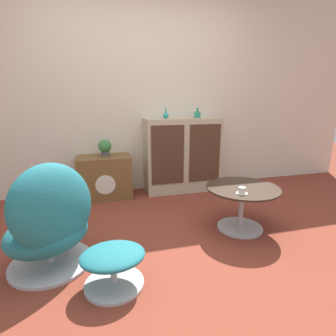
{
  "coord_description": "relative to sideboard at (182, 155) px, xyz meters",
  "views": [
    {
      "loc": [
        -0.55,
        -1.75,
        1.2
      ],
      "look_at": [
        0.09,
        0.64,
        0.55
      ],
      "focal_mm": 28.0,
      "sensor_mm": 36.0,
      "label": 1
    }
  ],
  "objects": [
    {
      "name": "sideboard",
      "position": [
        0.0,
        0.0,
        0.0
      ],
      "size": [
        0.98,
        0.38,
        0.97
      ],
      "color": "tan",
      "rests_on": "ground_plane"
    },
    {
      "name": "tv_console",
      "position": [
        -1.02,
        -0.01,
        -0.22
      ],
      "size": [
        0.65,
        0.41,
        0.52
      ],
      "color": "brown",
      "rests_on": "ground_plane"
    },
    {
      "name": "vase_inner_left",
      "position": [
        0.2,
        0.0,
        0.53
      ],
      "size": [
        0.08,
        0.08,
        0.13
      ],
      "color": "#2D8E6B",
      "rests_on": "sideboard"
    },
    {
      "name": "egg_chair",
      "position": [
        -1.43,
        -1.39,
        -0.12
      ],
      "size": [
        0.81,
        0.8,
        0.81
      ],
      "color": "#B7B7BC",
      "rests_on": "ground_plane"
    },
    {
      "name": "coffee_table",
      "position": [
        0.2,
        -1.21,
        -0.2
      ],
      "size": [
        0.67,
        0.67,
        0.42
      ],
      "color": "#B7B7BC",
      "rests_on": "ground_plane"
    },
    {
      "name": "ottoman",
      "position": [
        -1.02,
        -1.71,
        -0.3
      ],
      "size": [
        0.42,
        0.39,
        0.27
      ],
      "color": "#B7B7BC",
      "rests_on": "ground_plane"
    },
    {
      "name": "ground_plane",
      "position": [
        -0.51,
        -1.5,
        -0.48
      ],
      "size": [
        12.0,
        12.0,
        0.0
      ],
      "primitive_type": "plane",
      "color": "brown"
    },
    {
      "name": "potted_plant",
      "position": [
        -0.99,
        -0.01,
        0.15
      ],
      "size": [
        0.16,
        0.16,
        0.2
      ],
      "color": "#4C4C51",
      "rests_on": "tv_console"
    },
    {
      "name": "wall_back",
      "position": [
        -0.51,
        0.22,
        0.82
      ],
      "size": [
        6.4,
        0.06,
        2.6
      ],
      "color": "beige",
      "rests_on": "ground_plane"
    },
    {
      "name": "teacup",
      "position": [
        0.09,
        -1.37,
        -0.04
      ],
      "size": [
        0.1,
        0.1,
        0.06
      ],
      "color": "silver",
      "rests_on": "coffee_table"
    },
    {
      "name": "vase_leftmost",
      "position": [
        -0.22,
        0.0,
        0.52
      ],
      "size": [
        0.07,
        0.07,
        0.12
      ],
      "color": "teal",
      "rests_on": "sideboard"
    }
  ]
}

